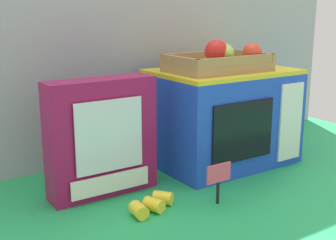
% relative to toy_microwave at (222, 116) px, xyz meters
% --- Properties ---
extents(ground_plane, '(1.70, 1.70, 0.00)m').
position_rel_toy_microwave_xyz_m(ground_plane, '(-0.16, -0.02, -0.14)').
color(ground_plane, '#219E54').
rests_on(ground_plane, ground).
extents(display_back_panel, '(1.61, 0.03, 0.77)m').
position_rel_toy_microwave_xyz_m(display_back_panel, '(-0.16, 0.22, 0.24)').
color(display_back_panel, '#A0A3A8').
rests_on(display_back_panel, ground).
extents(toy_microwave, '(0.40, 0.29, 0.28)m').
position_rel_toy_microwave_xyz_m(toy_microwave, '(0.00, 0.00, 0.00)').
color(toy_microwave, blue).
rests_on(toy_microwave, ground).
extents(food_groups_crate, '(0.28, 0.18, 0.09)m').
position_rel_toy_microwave_xyz_m(food_groups_crate, '(-0.04, -0.03, 0.17)').
color(food_groups_crate, '#A37F51').
rests_on(food_groups_crate, toy_microwave).
extents(cookie_set_box, '(0.27, 0.08, 0.29)m').
position_rel_toy_microwave_xyz_m(cookie_set_box, '(-0.41, -0.03, 0.00)').
color(cookie_set_box, '#99144C').
rests_on(cookie_set_box, ground).
extents(price_sign, '(0.07, 0.01, 0.10)m').
position_rel_toy_microwave_xyz_m(price_sign, '(-0.21, -0.23, -0.07)').
color(price_sign, black).
rests_on(price_sign, ground).
extents(loose_toy_banana, '(0.13, 0.08, 0.03)m').
position_rel_toy_microwave_xyz_m(loose_toy_banana, '(-0.36, -0.18, -0.13)').
color(loose_toy_banana, yellow).
rests_on(loose_toy_banana, ground).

